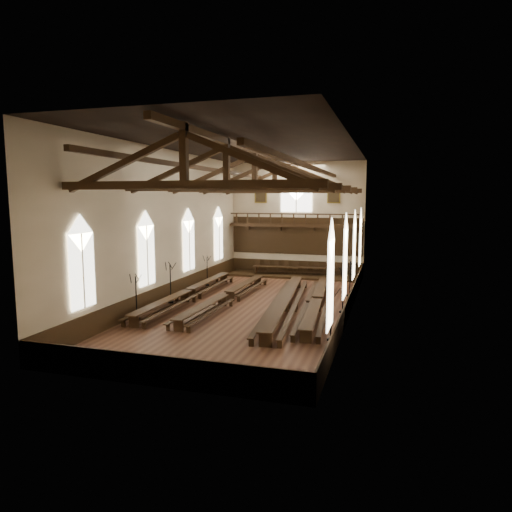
{
  "coord_description": "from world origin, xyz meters",
  "views": [
    {
      "loc": [
        8.17,
        -27.24,
        6.9
      ],
      "look_at": [
        -0.36,
        1.5,
        3.02
      ],
      "focal_mm": 32.0,
      "sensor_mm": 36.0,
      "label": 1
    }
  ],
  "objects": [
    {
      "name": "ground",
      "position": [
        0.0,
        0.0,
        0.0
      ],
      "size": [
        26.0,
        26.0,
        0.0
      ],
      "primitive_type": "plane",
      "color": "brown",
      "rests_on": "ground"
    },
    {
      "name": "room_walls",
      "position": [
        0.0,
        0.0,
        6.46
      ],
      "size": [
        26.0,
        26.0,
        26.0
      ],
      "color": "beige",
      "rests_on": "ground"
    },
    {
      "name": "wainscot_band",
      "position": [
        0.0,
        0.0,
        0.6
      ],
      "size": [
        12.0,
        26.0,
        1.2
      ],
      "color": "#311E0E",
      "rests_on": "ground"
    },
    {
      "name": "side_windows",
      "position": [
        -0.0,
        -0.0,
        3.74
      ],
      "size": [
        11.85,
        19.8,
        4.5
      ],
      "color": "white",
      "rests_on": "room_walls"
    },
    {
      "name": "end_window",
      "position": [
        0.0,
        12.9,
        7.22
      ],
      "size": [
        2.8,
        0.12,
        3.8
      ],
      "color": "white",
      "rests_on": "room_walls"
    },
    {
      "name": "minstrels_gallery",
      "position": [
        0.0,
        12.66,
        3.91
      ],
      "size": [
        11.8,
        1.24,
        3.7
      ],
      "color": "#321D0F",
      "rests_on": "room_walls"
    },
    {
      "name": "portraits",
      "position": [
        0.0,
        12.9,
        7.1
      ],
      "size": [
        7.75,
        0.09,
        1.45
      ],
      "color": "brown",
      "rests_on": "room_walls"
    },
    {
      "name": "roof_trusses",
      "position": [
        0.0,
        -0.0,
        8.22
      ],
      "size": [
        11.7,
        25.7,
        2.8
      ],
      "color": "#321D0F",
      "rests_on": "room_walls"
    },
    {
      "name": "refectory_row_a",
      "position": [
        -4.77,
        0.35,
        0.55
      ],
      "size": [
        1.55,
        14.43,
        0.75
      ],
      "color": "#321D0F",
      "rests_on": "ground"
    },
    {
      "name": "refectory_row_b",
      "position": [
        -1.98,
        0.2,
        0.52
      ],
      "size": [
        1.61,
        14.03,
        0.71
      ],
      "color": "#321D0F",
      "rests_on": "ground"
    },
    {
      "name": "refectory_row_c",
      "position": [
        2.05,
        -0.5,
        0.58
      ],
      "size": [
        2.36,
        14.98,
        0.8
      ],
      "color": "#321D0F",
      "rests_on": "ground"
    },
    {
      "name": "refectory_row_d",
      "position": [
        3.9,
        0.35,
        0.54
      ],
      "size": [
        2.03,
        14.37,
        0.74
      ],
      "color": "#321D0F",
      "rests_on": "ground"
    },
    {
      "name": "dais",
      "position": [
        0.15,
        11.4,
        0.1
      ],
      "size": [
        11.4,
        2.86,
        0.19
      ],
      "primitive_type": "cube",
      "color": "#311E0E",
      "rests_on": "ground"
    },
    {
      "name": "high_table",
      "position": [
        0.15,
        11.4,
        0.77
      ],
      "size": [
        7.3,
        1.59,
        0.68
      ],
      "color": "#321D0F",
      "rests_on": "dais"
    },
    {
      "name": "high_chairs",
      "position": [
        0.15,
        12.12,
        0.76
      ],
      "size": [
        7.68,
        0.48,
        1.04
      ],
      "color": "#321D0F",
      "rests_on": "dais"
    },
    {
      "name": "candelabrum_left_near",
      "position": [
        -5.55,
        -4.9,
        0.79
      ],
      "size": [
        0.78,
        0.77,
        2.61
      ],
      "color": "black",
      "rests_on": "ground"
    },
    {
      "name": "candelabrum_left_mid",
      "position": [
        -5.55,
        -0.7,
        0.82
      ],
      "size": [
        0.76,
        0.83,
        2.71
      ],
      "color": "black",
      "rests_on": "ground"
    },
    {
      "name": "candelabrum_left_far",
      "position": [
        -5.55,
        5.51,
        0.73
      ],
      "size": [
        0.72,
        0.68,
        2.39
      ],
      "color": "black",
      "rests_on": "ground"
    },
    {
      "name": "candelabrum_right_near",
      "position": [
        5.55,
        -5.71,
        0.8
      ],
      "size": [
        0.78,
        0.77,
        2.63
      ],
      "color": "black",
      "rests_on": "ground"
    },
    {
      "name": "candelabrum_right_mid",
      "position": [
        5.55,
        -0.11,
        0.84
      ],
      "size": [
        0.8,
        0.84,
        2.78
      ],
      "color": "black",
      "rests_on": "ground"
    },
    {
      "name": "candelabrum_right_far",
      "position": [
        5.55,
        4.66,
        0.79
      ],
      "size": [
        0.79,
        0.75,
        2.61
      ],
      "color": "black",
      "rests_on": "ground"
    }
  ]
}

